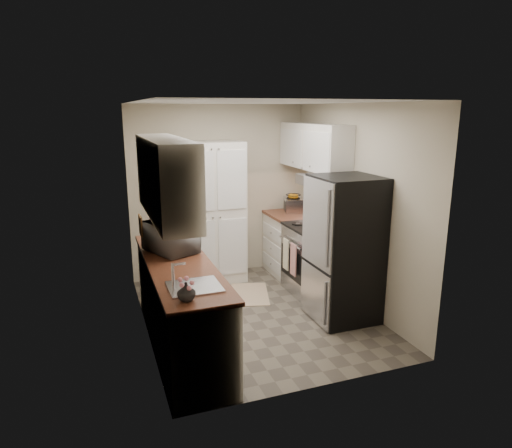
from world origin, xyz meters
name	(u,v)px	position (x,y,z in m)	size (l,w,h in m)	color
ground	(256,314)	(0.00, 0.00, 0.00)	(3.20, 3.20, 0.00)	#665B4C
room_shell	(255,182)	(-0.02, -0.01, 1.63)	(2.64, 3.24, 2.52)	beige
pantry_cabinet	(211,213)	(-0.20, 1.32, 1.00)	(0.90, 0.55, 2.00)	silver
base_cabinet_left	(181,306)	(-0.99, -0.43, 0.44)	(0.60, 2.30, 0.88)	silver
countertop_left	(179,264)	(-0.99, -0.43, 0.90)	(0.63, 2.33, 0.04)	brown
base_cabinet_right	(291,245)	(0.99, 1.19, 0.44)	(0.60, 0.80, 0.88)	silver
countertop_right	(291,215)	(0.99, 1.19, 0.90)	(0.63, 0.83, 0.04)	brown
electric_range	(314,259)	(0.97, 0.39, 0.48)	(0.71, 0.78, 1.13)	#B7B7BC
refrigerator	(344,249)	(0.94, -0.41, 0.85)	(0.70, 0.72, 1.70)	#B7B7BC
microwave	(171,237)	(-0.99, -0.04, 1.08)	(0.58, 0.40, 0.32)	#B9B8BC
wine_bottle	(156,232)	(-1.10, 0.37, 1.05)	(0.07, 0.07, 0.26)	black
flower_vase	(186,292)	(-1.11, -1.40, 1.00)	(0.15, 0.15, 0.16)	white
cutting_board	(172,223)	(-0.86, 0.70, 1.05)	(0.02, 0.21, 0.27)	#3F903C
toaster_oven	(294,205)	(1.09, 1.33, 1.03)	(0.29, 0.36, 0.21)	silver
fruit_basket	(293,195)	(1.06, 1.30, 1.18)	(0.22, 0.22, 0.09)	orange
kitchen_mat	(250,294)	(0.13, 0.60, 0.01)	(0.49, 0.78, 0.01)	#D8B690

